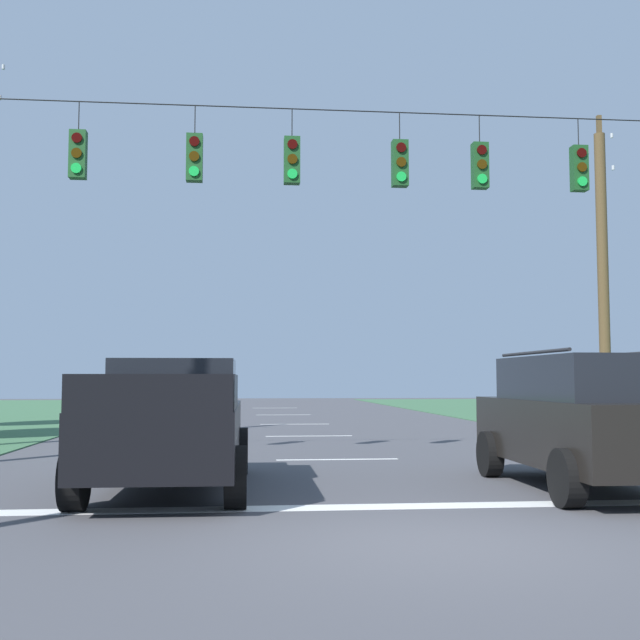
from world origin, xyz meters
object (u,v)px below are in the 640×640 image
overhead_signal_span (346,245)px  pickup_truck (172,424)px  utility_pole_mid_right (603,276)px  distant_car_crossing_white (570,402)px  suv_black (587,418)px

overhead_signal_span → pickup_truck: size_ratio=2.95×
utility_pole_mid_right → distant_car_crossing_white: bearing=73.7°
distant_car_crossing_white → utility_pole_mid_right: (-2.16, -7.40, 3.72)m
pickup_truck → suv_black: 6.22m
utility_pole_mid_right → suv_black: bearing=-117.1°
pickup_truck → distant_car_crossing_white: (13.22, 16.21, -0.18)m
suv_black → utility_pole_mid_right: (4.89, 9.54, 3.45)m
suv_black → overhead_signal_span: bearing=126.3°
overhead_signal_span → suv_black: bearing=-53.7°
distant_car_crossing_white → utility_pole_mid_right: bearing=-106.3°
overhead_signal_span → suv_black: 6.11m
suv_black → distant_car_crossing_white: 18.34m
overhead_signal_span → distant_car_crossing_white: 16.66m
suv_black → pickup_truck: bearing=173.3°
utility_pole_mid_right → overhead_signal_span: bearing=-145.9°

